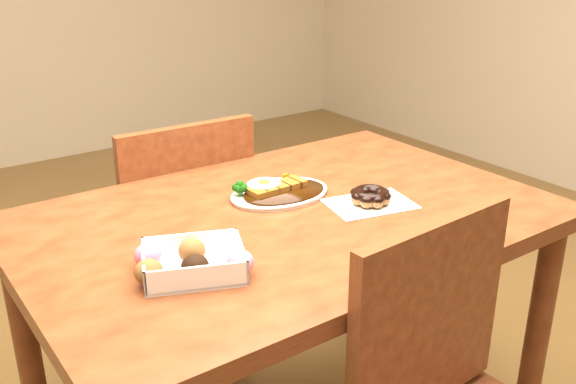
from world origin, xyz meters
TOP-DOWN VIEW (x-y plane):
  - table at (0.00, 0.00)m, footprint 1.20×0.80m
  - chair_far at (-0.04, 0.53)m, footprint 0.43×0.43m
  - katsu_curry_plate at (0.04, 0.10)m, footprint 0.25×0.19m
  - donut_box at (-0.31, -0.13)m, footprint 0.23×0.21m
  - pon_de_ring at (0.19, -0.07)m, footprint 0.23×0.18m

SIDE VIEW (x-z plane):
  - chair_far at x=-0.04m, z-range 0.04..0.91m
  - table at x=0.00m, z-range 0.28..1.03m
  - katsu_curry_plate at x=0.04m, z-range 0.74..0.79m
  - pon_de_ring at x=0.19m, z-range 0.75..0.79m
  - donut_box at x=-0.31m, z-range 0.75..0.80m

